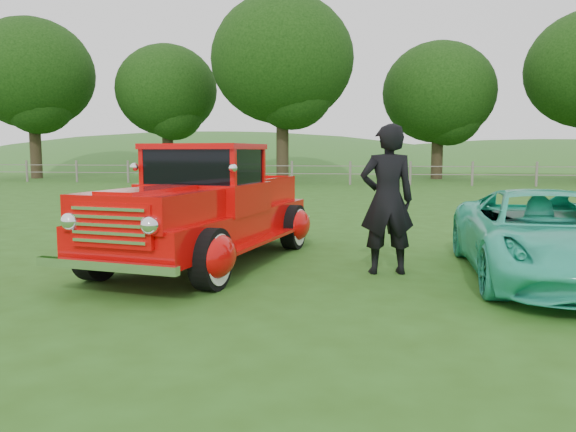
# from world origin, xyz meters

# --- Properties ---
(ground) EXTENTS (140.00, 140.00, 0.00)m
(ground) POSITION_xyz_m (0.00, 0.00, 0.00)
(ground) COLOR #2A5215
(ground) RESTS_ON ground
(distant_hills) EXTENTS (116.00, 60.00, 18.00)m
(distant_hills) POSITION_xyz_m (-4.08, 59.46, -4.55)
(distant_hills) COLOR #2E6625
(distant_hills) RESTS_ON ground
(fence_line) EXTENTS (48.00, 0.12, 1.20)m
(fence_line) POSITION_xyz_m (0.00, 22.00, 0.60)
(fence_line) COLOR slate
(fence_line) RESTS_ON ground
(tree_far_west) EXTENTS (7.60, 7.60, 9.93)m
(tree_far_west) POSITION_xyz_m (-20.00, 26.00, 6.49)
(tree_far_west) COLOR black
(tree_far_west) RESTS_ON ground
(tree_mid_west) EXTENTS (6.40, 6.40, 8.46)m
(tree_mid_west) POSITION_xyz_m (-12.00, 28.00, 5.55)
(tree_mid_west) COLOR black
(tree_mid_west) RESTS_ON ground
(tree_near_west) EXTENTS (8.00, 8.00, 10.42)m
(tree_near_west) POSITION_xyz_m (-4.00, 25.00, 6.80)
(tree_near_west) COLOR black
(tree_near_west) RESTS_ON ground
(tree_near_east) EXTENTS (6.80, 6.80, 8.33)m
(tree_near_east) POSITION_xyz_m (5.00, 29.00, 5.25)
(tree_near_east) COLOR black
(tree_near_east) RESTS_ON ground
(red_pickup) EXTENTS (2.86, 5.21, 1.78)m
(red_pickup) POSITION_xyz_m (-1.18, 1.27, 0.80)
(red_pickup) COLOR black
(red_pickup) RESTS_ON ground
(teal_sedan) EXTENTS (2.02, 4.24, 1.17)m
(teal_sedan) POSITION_xyz_m (3.50, 0.86, 0.58)
(teal_sedan) COLOR #32CAA7
(teal_sedan) RESTS_ON ground
(man) EXTENTS (0.83, 0.63, 2.04)m
(man) POSITION_xyz_m (1.46, 0.93, 1.02)
(man) COLOR black
(man) RESTS_ON ground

